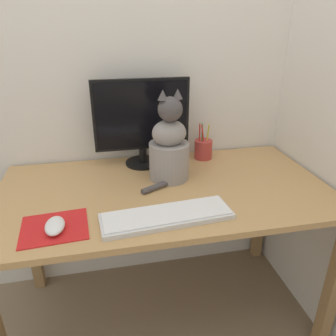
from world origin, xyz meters
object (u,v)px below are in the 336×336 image
object	(u,v)px
computer_mouse_left	(55,226)
monitor	(142,120)
cat	(169,147)
pen_cup	(203,149)
keyboard	(167,216)

from	to	relation	value
computer_mouse_left	monitor	bearing A→B (deg)	53.73
cat	pen_cup	size ratio (longest dim) A/B	2.20
keyboard	cat	size ratio (longest dim) A/B	1.21
computer_mouse_left	cat	size ratio (longest dim) A/B	0.28
computer_mouse_left	pen_cup	distance (m)	0.83
monitor	keyboard	bearing A→B (deg)	-88.31
monitor	keyboard	size ratio (longest dim) A/B	0.93
keyboard	cat	xyz separation A→B (m)	(0.08, 0.31, 0.13)
keyboard	cat	bearing A→B (deg)	71.85
keyboard	cat	distance (m)	0.35
keyboard	monitor	bearing A→B (deg)	87.03
monitor	keyboard	xyz separation A→B (m)	(0.01, -0.49, -0.20)
monitor	cat	bearing A→B (deg)	-63.45
monitor	pen_cup	size ratio (longest dim) A/B	2.48
keyboard	computer_mouse_left	xyz separation A→B (m)	(-0.37, 0.00, 0.01)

